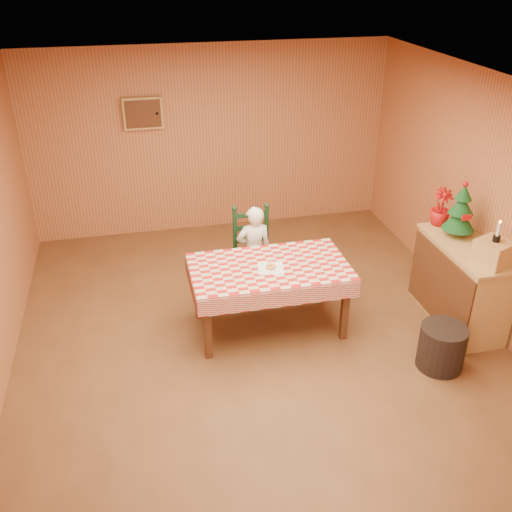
{
  "coord_description": "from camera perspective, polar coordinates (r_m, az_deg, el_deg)",
  "views": [
    {
      "loc": [
        -1.12,
        -4.69,
        3.68
      ],
      "look_at": [
        0.0,
        0.2,
        0.95
      ],
      "focal_mm": 40.0,
      "sensor_mm": 36.0,
      "label": 1
    }
  ],
  "objects": [
    {
      "name": "ground",
      "position": [
        6.07,
        0.43,
        -8.79
      ],
      "size": [
        6.0,
        6.0,
        0.0
      ],
      "primitive_type": "plane",
      "color": "brown",
      "rests_on": "ground"
    },
    {
      "name": "cabin_walls",
      "position": [
        5.66,
        -0.79,
        9.4
      ],
      "size": [
        5.1,
        6.05,
        2.65
      ],
      "color": "#B56F41",
      "rests_on": "ground"
    },
    {
      "name": "dining_table",
      "position": [
        5.94,
        1.35,
        -1.69
      ],
      "size": [
        1.66,
        0.96,
        0.77
      ],
      "color": "#522C16",
      "rests_on": "ground"
    },
    {
      "name": "ladder_chair",
      "position": [
        6.7,
        -0.31,
        0.25
      ],
      "size": [
        0.44,
        0.4,
        1.08
      ],
      "color": "black",
      "rests_on": "ground"
    },
    {
      "name": "seated_child",
      "position": [
        6.62,
        -0.2,
        0.47
      ],
      "size": [
        0.41,
        0.27,
        1.12
      ],
      "primitive_type": "imported",
      "rotation": [
        0.0,
        0.0,
        3.14
      ],
      "color": "white",
      "rests_on": "ground"
    },
    {
      "name": "napkin",
      "position": [
        5.86,
        1.48,
        -1.22
      ],
      "size": [
        0.31,
        0.31,
        0.0
      ],
      "primitive_type": "cube",
      "rotation": [
        0.0,
        0.0,
        -0.2
      ],
      "color": "white",
      "rests_on": "dining_table"
    },
    {
      "name": "donut",
      "position": [
        5.85,
        1.48,
        -1.06
      ],
      "size": [
        0.13,
        0.13,
        0.04
      ],
      "primitive_type": "torus",
      "rotation": [
        0.0,
        0.0,
        -0.39
      ],
      "color": "#CA8B48",
      "rests_on": "napkin"
    },
    {
      "name": "shelf_unit",
      "position": [
        6.57,
        19.75,
        -2.62
      ],
      "size": [
        0.54,
        1.24,
        0.93
      ],
      "color": "tan",
      "rests_on": "ground"
    },
    {
      "name": "crate",
      "position": [
        6.02,
        22.64,
        0.3
      ],
      "size": [
        0.39,
        0.39,
        0.25
      ],
      "primitive_type": "cube",
      "rotation": [
        0.0,
        0.0,
        0.38
      ],
      "color": "tan",
      "rests_on": "shelf_unit"
    },
    {
      "name": "christmas_tree",
      "position": [
        6.43,
        19.78,
        4.2
      ],
      "size": [
        0.34,
        0.34,
        0.62
      ],
      "color": "#522C16",
      "rests_on": "shelf_unit"
    },
    {
      "name": "flower_arrangement",
      "position": [
        6.66,
        18.02,
        4.68
      ],
      "size": [
        0.26,
        0.26,
        0.42
      ],
      "primitive_type": "imported",
      "rotation": [
        0.0,
        0.0,
        -0.1
      ],
      "color": "#A9100F",
      "rests_on": "shelf_unit"
    },
    {
      "name": "candle_set",
      "position": [
        5.93,
        22.97,
        1.92
      ],
      "size": [
        0.07,
        0.07,
        0.22
      ],
      "color": "black",
      "rests_on": "crate"
    },
    {
      "name": "storage_bin",
      "position": [
        5.94,
        18.07,
        -8.65
      ],
      "size": [
        0.6,
        0.6,
        0.45
      ],
      "primitive_type": "cylinder",
      "rotation": [
        0.0,
        0.0,
        -0.43
      ],
      "color": "black",
      "rests_on": "ground"
    }
  ]
}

